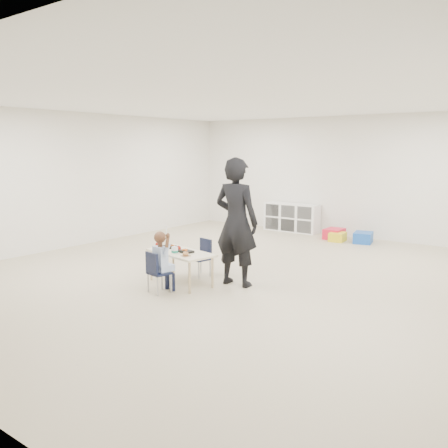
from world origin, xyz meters
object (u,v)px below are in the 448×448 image
Objects in this scene: table at (181,267)px; chair_near at (159,272)px; adult at (236,222)px; cubby_shelf at (292,217)px; child at (159,260)px.

chair_near reaches higher than table.
table is 0.61× the size of adult.
child is at bearing -80.19° from cubby_shelf.
chair_near is at bearing 0.00° from child.
child is at bearing 52.43° from adult.
table is 0.52m from chair_near.
table is 1.10m from adult.
child reaches higher than chair_near.
child is 0.68× the size of cubby_shelf.
child is (0.05, -0.51, 0.22)m from table.
adult is (0.70, 0.47, 0.70)m from table.
table is 0.84× the size of cubby_shelf.
table is 1.24× the size of child.
chair_near is 0.31× the size of adult.
child is (0.00, 0.00, 0.17)m from chair_near.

